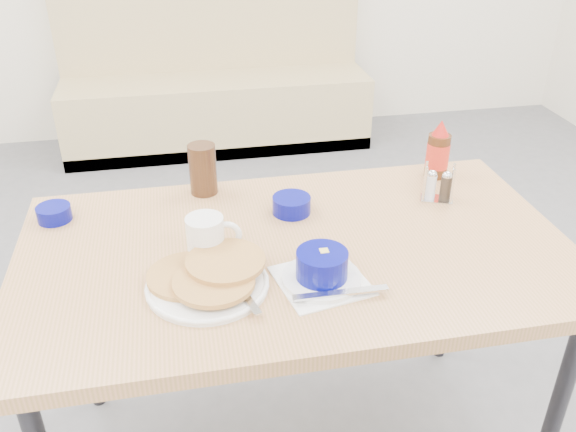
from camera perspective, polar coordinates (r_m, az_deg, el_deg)
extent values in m
cube|color=tan|center=(3.99, -6.60, 9.71)|extent=(1.90, 0.55, 0.45)
cube|color=tan|center=(4.07, -7.32, 17.32)|extent=(1.90, 0.12, 1.00)
cube|color=#2D2D33|center=(4.06, -6.45, 7.26)|extent=(1.90, 0.55, 0.08)
cube|color=tan|center=(1.56, 0.78, -3.45)|extent=(1.40, 0.80, 0.04)
cylinder|color=#2D2D33|center=(1.80, 23.68, -16.82)|extent=(0.04, 0.04, 0.72)
cylinder|color=#2D2D33|center=(2.05, -18.72, -9.14)|extent=(0.04, 0.04, 0.72)
cylinder|color=#2D2D33|center=(2.20, 15.01, -5.36)|extent=(0.04, 0.04, 0.72)
cylinder|color=white|center=(1.41, -7.54, -6.41)|extent=(0.28, 0.28, 0.01)
cylinder|color=tan|center=(1.43, -9.42, -5.52)|extent=(0.19, 0.19, 0.01)
cylinder|color=tan|center=(1.38, -6.95, -6.14)|extent=(0.19, 0.19, 0.01)
cylinder|color=tan|center=(1.42, -5.86, -4.24)|extent=(0.19, 0.19, 0.01)
cube|color=silver|center=(1.35, -3.83, -7.68)|extent=(0.05, 0.13, 0.00)
cylinder|color=white|center=(1.50, -7.73, -1.95)|extent=(0.09, 0.09, 0.11)
cylinder|color=black|center=(1.47, -7.85, -0.39)|extent=(0.08, 0.08, 0.00)
torus|color=white|center=(1.50, -5.78, -1.81)|extent=(0.08, 0.02, 0.08)
cube|color=white|center=(1.42, 3.14, -6.07)|extent=(0.23, 0.23, 0.00)
cylinder|color=white|center=(1.42, 3.15, -5.82)|extent=(0.18, 0.18, 0.01)
cylinder|color=#050873|center=(1.40, 3.20, -4.55)|extent=(0.12, 0.12, 0.07)
cylinder|color=white|center=(1.38, 3.23, -3.66)|extent=(0.11, 0.11, 0.01)
cube|color=#F4DB60|center=(1.38, 3.40, -3.36)|extent=(0.02, 0.02, 0.01)
cube|color=silver|center=(1.36, 4.96, -7.17)|extent=(0.22, 0.02, 0.01)
cylinder|color=#050873|center=(1.77, -21.04, 0.25)|extent=(0.09, 0.09, 0.04)
cylinder|color=#050873|center=(1.68, 0.33, 1.05)|extent=(0.11, 0.11, 0.05)
cylinder|color=#3B2313|center=(1.78, -7.98, 4.36)|extent=(0.10, 0.10, 0.15)
cube|color=silver|center=(1.81, 13.71, 1.56)|extent=(0.10, 0.08, 0.00)
cylinder|color=silver|center=(1.77, 12.70, 2.95)|extent=(0.01, 0.01, 0.10)
cylinder|color=silver|center=(1.77, 15.15, 2.69)|extent=(0.01, 0.01, 0.10)
cylinder|color=silver|center=(1.80, 12.71, 3.48)|extent=(0.01, 0.01, 0.10)
cylinder|color=silver|center=(1.81, 15.11, 3.23)|extent=(0.01, 0.01, 0.10)
cylinder|color=silver|center=(1.79, 13.19, 2.69)|extent=(0.03, 0.03, 0.07)
cylinder|color=#3F3326|center=(1.80, 14.52, 2.55)|extent=(0.03, 0.03, 0.07)
cylinder|color=#47230F|center=(1.92, 13.81, 5.50)|extent=(0.07, 0.07, 0.14)
cylinder|color=#E5421A|center=(1.92, 13.82, 5.57)|extent=(0.07, 0.07, 0.08)
cone|color=red|center=(1.89, 14.14, 8.01)|extent=(0.05, 0.05, 0.05)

